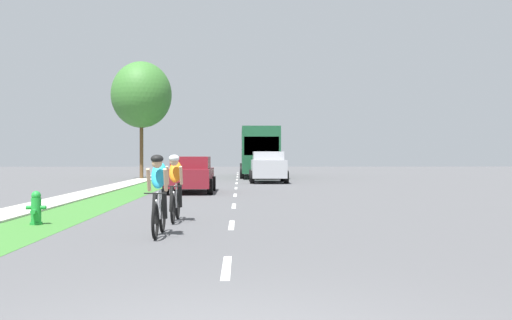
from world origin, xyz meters
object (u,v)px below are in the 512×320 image
bus_dark_green (259,150)px  sedan_maroon (191,174)px  fire_hydrant_green (36,208)px  cyclist_lead (159,194)px  cyclist_trailing (175,187)px  suv_silver (268,166)px  street_tree_far (141,95)px

bus_dark_green → sedan_maroon: bearing=-100.5°
fire_hydrant_green → sedan_maroon: (2.52, 11.81, 0.40)m
fire_hydrant_green → cyclist_lead: size_ratio=0.44×
cyclist_lead → bus_dark_green: bus_dark_green is taller
cyclist_trailing → fire_hydrant_green: bearing=-168.9°
bus_dark_green → cyclist_trailing: bearing=-95.6°
sedan_maroon → suv_silver: bearing=68.5°
sedan_maroon → street_tree_far: 15.94m
sedan_maroon → bus_dark_green: size_ratio=0.37×
street_tree_far → cyclist_trailing: bearing=-79.0°
cyclist_lead → bus_dark_green: bearing=84.8°
fire_hydrant_green → cyclist_trailing: size_ratio=0.44×
sedan_maroon → street_tree_far: street_tree_far is taller
sedan_maroon → suv_silver: size_ratio=0.91×
fire_hydrant_green → street_tree_far: street_tree_far is taller
sedan_maroon → bus_dark_green: 19.11m
cyclist_lead → street_tree_far: 29.16m
cyclist_lead → cyclist_trailing: (0.04, 2.59, 0.00)m
cyclist_lead → cyclist_trailing: same height
cyclist_lead → suv_silver: suv_silver is taller
suv_silver → fire_hydrant_green: bearing=-106.4°
sedan_maroon → fire_hydrant_green: bearing=-102.0°
cyclist_trailing → sedan_maroon: bearing=92.8°
street_tree_far → cyclist_lead: bearing=-80.1°
cyclist_lead → suv_silver: size_ratio=0.37×
sedan_maroon → suv_silver: suv_silver is taller
suv_silver → cyclist_lead: bearing=-97.9°
cyclist_lead → suv_silver: 23.43m
fire_hydrant_green → street_tree_far: bearing=94.2°
cyclist_lead → bus_dark_green: (2.96, 32.56, 1.17)m
cyclist_trailing → street_tree_far: 26.65m
cyclist_trailing → suv_silver: 20.87m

